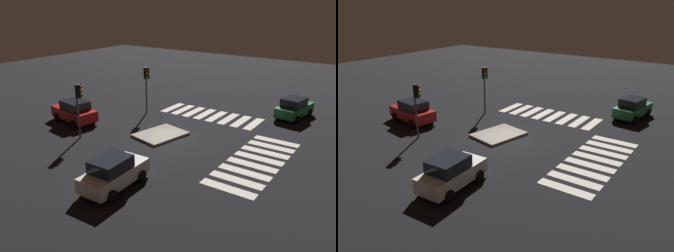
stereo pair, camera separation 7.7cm
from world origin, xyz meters
The scene contains 9 objects.
ground_plane centered at (0.00, 0.00, 0.00)m, with size 80.00×80.00×0.00m, color black.
traffic_island centered at (0.20, 0.81, 0.09)m, with size 4.09×3.41×0.18m.
car_red centered at (-1.36, 8.51, 0.92)m, with size 2.49×4.47×1.87m.
car_green centered at (10.17, -6.18, 0.88)m, with size 4.29×2.44×1.79m.
car_white centered at (-7.36, -1.54, 0.88)m, with size 4.20×2.08×1.80m.
traffic_light_north centered at (3.90, 4.99, 3.16)m, with size 0.54×0.53×4.16m.
traffic_light_west centered at (-3.46, 5.35, 3.07)m, with size 0.54×0.53×4.04m.
crosswalk_near centered at (0.00, -6.74, 0.01)m, with size 8.75×3.20×0.02m.
crosswalk_side centered at (6.62, 0.00, 0.01)m, with size 3.20×8.75×0.02m.
Camera 1 is at (-19.30, -13.38, 9.65)m, focal length 36.87 mm.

